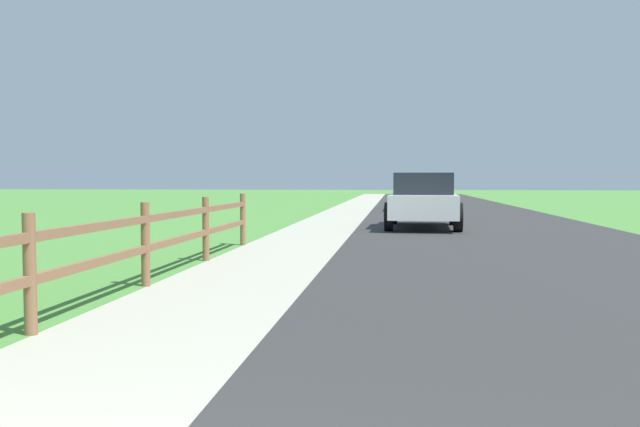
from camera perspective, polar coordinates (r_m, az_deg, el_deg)
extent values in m
plane|color=#4C883A|center=(26.35, 4.28, 0.02)|extent=(120.00, 120.00, 0.00)
cube|color=#303030|center=(28.43, 11.52, 0.19)|extent=(7.00, 66.00, 0.01)
cube|color=#AEAC99|center=(28.63, -1.56, 0.27)|extent=(6.00, 66.00, 0.01)
cube|color=#4C883A|center=(28.88, -4.51, 0.29)|extent=(5.00, 66.00, 0.00)
cylinder|color=brown|center=(6.21, -23.84, -4.84)|extent=(0.11, 0.11, 1.06)
cylinder|color=brown|center=(8.55, -14.88, -2.61)|extent=(0.11, 0.11, 1.06)
cylinder|color=brown|center=(11.02, -9.87, -1.33)|extent=(0.11, 0.11, 1.06)
cylinder|color=brown|center=(13.54, -6.71, -0.52)|extent=(0.11, 0.11, 1.06)
cube|color=brown|center=(7.37, -18.64, -3.97)|extent=(0.07, 13.09, 0.09)
cube|color=brown|center=(7.33, -18.68, -1.08)|extent=(0.07, 13.09, 0.09)
cube|color=white|center=(18.60, 8.93, 0.72)|extent=(1.94, 4.37, 0.62)
cube|color=#1E232B|center=(18.44, 8.95, 2.58)|extent=(1.64, 2.25, 0.59)
cylinder|color=black|center=(17.30, 11.87, -0.32)|extent=(0.25, 0.76, 0.75)
cylinder|color=black|center=(17.30, 5.99, -0.27)|extent=(0.25, 0.76, 0.75)
cylinder|color=black|center=(19.96, 11.48, 0.11)|extent=(0.25, 0.76, 0.75)
cylinder|color=black|center=(19.96, 6.38, 0.15)|extent=(0.25, 0.76, 0.75)
cube|color=#C6B793|center=(28.71, 8.59, 1.58)|extent=(1.79, 4.77, 0.73)
cube|color=#1E232B|center=(28.62, 8.60, 2.85)|extent=(1.57, 2.62, 0.55)
cylinder|color=black|center=(27.28, 10.56, 0.83)|extent=(0.22, 0.72, 0.72)
cylinder|color=black|center=(27.22, 6.81, 0.86)|extent=(0.22, 0.72, 0.72)
cylinder|color=black|center=(30.24, 10.18, 1.04)|extent=(0.22, 0.72, 0.72)
cylinder|color=black|center=(30.18, 6.79, 1.06)|extent=(0.22, 0.72, 0.72)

